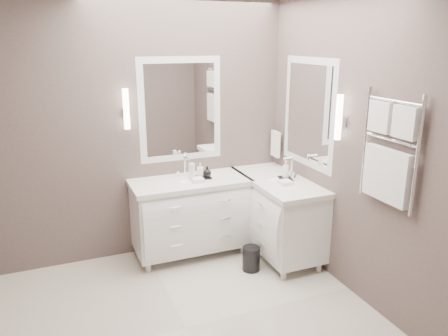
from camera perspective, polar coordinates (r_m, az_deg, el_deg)
name	(u,v)px	position (r m, az deg, el deg)	size (l,w,h in m)	color
floor	(186,328)	(3.81, -4.96, -20.15)	(3.20, 3.00, 0.01)	beige
wall_back	(139,131)	(4.62, -11.05, 4.73)	(3.20, 0.01, 2.70)	#564845
wall_front	(286,264)	(1.91, 8.14, -12.26)	(3.20, 0.01, 2.70)	#564845
wall_right	(360,149)	(3.95, 17.34, 2.33)	(0.01, 3.00, 2.70)	#564845
vanity_back	(191,212)	(4.71, -4.39, -5.77)	(1.24, 0.59, 0.97)	white
vanity_right	(277,211)	(4.76, 6.95, -5.60)	(0.59, 1.24, 0.97)	white
mirror_back	(181,110)	(4.67, -5.69, 7.58)	(0.90, 0.02, 1.10)	white
mirror_right	(308,113)	(4.53, 10.97, 7.09)	(0.02, 0.90, 1.10)	white
sconce_back	(126,110)	(4.47, -12.65, 7.43)	(0.06, 0.06, 0.40)	white
sconce_right	(339,118)	(4.02, 14.76, 6.31)	(0.06, 0.06, 0.40)	white
towel_bar_corner	(276,143)	(5.06, 6.75, 3.21)	(0.03, 0.22, 0.30)	white
towel_ladder	(389,156)	(3.61, 20.71, 1.43)	(0.06, 0.58, 0.90)	white
waste_bin	(251,259)	(4.53, 3.57, -11.72)	(0.18, 0.18, 0.25)	black
amenity_tray_back	(204,177)	(4.62, -2.69, -1.22)	(0.15, 0.11, 0.02)	black
amenity_tray_right	(285,179)	(4.60, 8.00, -1.44)	(0.13, 0.17, 0.03)	black
water_bottle	(192,172)	(4.53, -4.21, -0.54)	(0.07, 0.07, 0.19)	silver
soap_bottle_a	(200,170)	(4.61, -3.14, -0.22)	(0.06, 0.06, 0.14)	white
soap_bottle_b	(207,172)	(4.59, -2.22, -0.47)	(0.09, 0.09, 0.11)	black
soap_bottle_c	(286,169)	(4.57, 8.06, -0.19)	(0.07, 0.07, 0.18)	white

